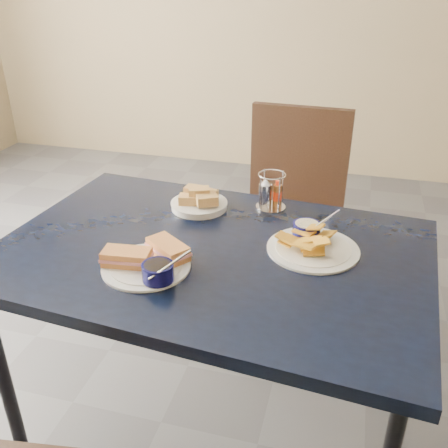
% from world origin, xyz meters
% --- Properties ---
extents(ground, '(6.00, 6.00, 0.00)m').
position_xyz_m(ground, '(0.00, 0.00, 0.00)').
color(ground, '#49494E').
rests_on(ground, ground).
extents(dining_table, '(1.41, 1.01, 0.75)m').
position_xyz_m(dining_table, '(-0.19, -0.23, 0.69)').
color(dining_table, black).
rests_on(dining_table, ground).
extents(chair_far, '(0.49, 0.47, 0.98)m').
position_xyz_m(chair_far, '(-0.05, 0.61, 0.56)').
color(chair_far, black).
rests_on(chair_far, ground).
extents(sandwich_plate, '(0.30, 0.27, 0.12)m').
position_xyz_m(sandwich_plate, '(-0.33, -0.40, 0.78)').
color(sandwich_plate, white).
rests_on(sandwich_plate, dining_table).
extents(plantain_plate, '(0.29, 0.29, 0.12)m').
position_xyz_m(plantain_plate, '(0.11, -0.15, 0.77)').
color(plantain_plate, white).
rests_on(plantain_plate, dining_table).
extents(bread_basket, '(0.20, 0.20, 0.08)m').
position_xyz_m(bread_basket, '(-0.32, 0.04, 0.78)').
color(bread_basket, white).
rests_on(bread_basket, dining_table).
extents(condiment_caddy, '(0.11, 0.11, 0.14)m').
position_xyz_m(condiment_caddy, '(-0.07, 0.11, 0.81)').
color(condiment_caddy, silver).
rests_on(condiment_caddy, dining_table).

